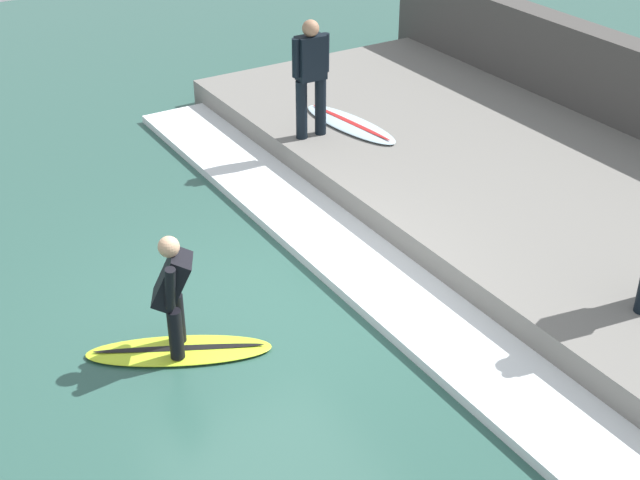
% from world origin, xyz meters
% --- Properties ---
extents(ground_plane, '(28.00, 28.00, 0.00)m').
position_xyz_m(ground_plane, '(0.00, 0.00, 0.00)').
color(ground_plane, '#2D564C').
extents(concrete_ledge, '(4.40, 11.95, 0.41)m').
position_xyz_m(concrete_ledge, '(4.10, 0.00, 0.21)').
color(concrete_ledge, slate).
rests_on(concrete_ledge, ground_plane).
extents(wave_foam_crest, '(1.05, 11.35, 0.11)m').
position_xyz_m(wave_foam_crest, '(1.38, 0.00, 0.06)').
color(wave_foam_crest, white).
rests_on(wave_foam_crest, ground_plane).
extents(surfboard_riding, '(1.91, 1.32, 0.07)m').
position_xyz_m(surfboard_riding, '(-1.09, -0.17, 0.03)').
color(surfboard_riding, '#BFE02D').
rests_on(surfboard_riding, ground_plane).
extents(surfer_riding, '(0.54, 0.56, 1.30)m').
position_xyz_m(surfer_riding, '(-1.09, -0.17, 0.78)').
color(surfer_riding, black).
rests_on(surfer_riding, surfboard_riding).
extents(surfer_waiting_far, '(0.57, 0.26, 1.68)m').
position_xyz_m(surfer_waiting_far, '(2.40, 3.02, 1.36)').
color(surfer_waiting_far, black).
rests_on(surfer_waiting_far, concrete_ledge).
extents(surfboard_waiting_far, '(0.78, 1.92, 0.07)m').
position_xyz_m(surfboard_waiting_far, '(3.07, 3.02, 0.44)').
color(surfboard_waiting_far, silver).
rests_on(surfboard_waiting_far, concrete_ledge).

